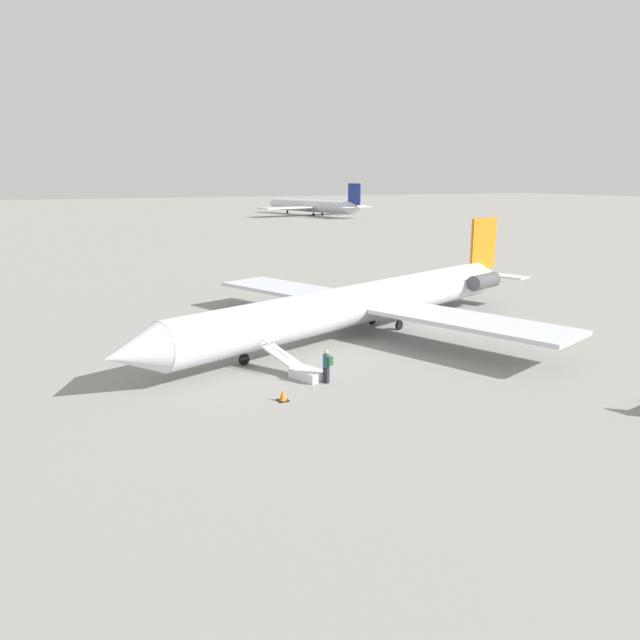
% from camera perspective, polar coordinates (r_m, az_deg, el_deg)
% --- Properties ---
extents(ground_plane, '(600.00, 600.00, 0.00)m').
position_cam_1_polar(ground_plane, '(41.73, 3.45, -1.32)').
color(ground_plane, gray).
extents(airplane_main, '(34.97, 27.56, 6.99)m').
position_cam_1_polar(airplane_main, '(42.04, 4.40, 1.68)').
color(airplane_main, silver).
rests_on(airplane_main, ground).
extents(airplane_far_right, '(33.82, 43.68, 8.84)m').
position_cam_1_polar(airplane_far_right, '(176.24, -0.74, 10.40)').
color(airplane_far_right, silver).
rests_on(airplane_far_right, ground).
extents(boarding_stairs, '(2.36, 4.12, 1.73)m').
position_cam_1_polar(boarding_stairs, '(32.76, -1.65, -4.61)').
color(boarding_stairs, silver).
rests_on(boarding_stairs, ground).
extents(passenger, '(0.44, 0.57, 1.74)m').
position_cam_1_polar(passenger, '(31.64, 0.63, -4.05)').
color(passenger, '#23232D').
rests_on(passenger, ground).
extents(traffic_cone_near_stairs, '(0.51, 0.51, 0.56)m').
position_cam_1_polar(traffic_cone_near_stairs, '(29.45, -3.42, -6.91)').
color(traffic_cone_near_stairs, black).
rests_on(traffic_cone_near_stairs, ground).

